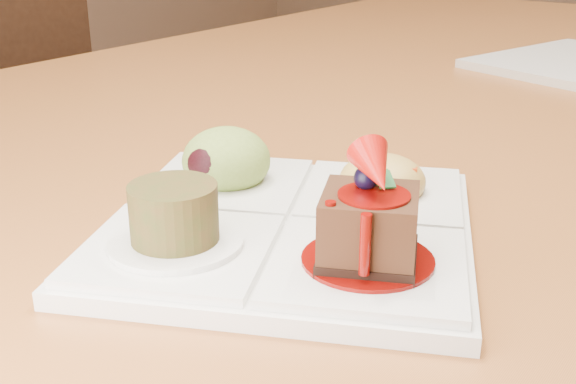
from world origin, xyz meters
The scene contains 3 objects.
dining_table centered at (0.00, 0.00, 0.68)m, with size 1.00×1.80×0.75m.
chair_left centered at (-0.69, -0.25, 0.55)m, with size 0.51×0.51×0.97m.
sampler_plate centered at (0.17, -0.60, 0.77)m, with size 0.33×0.33×0.10m.
Camera 1 is at (0.44, -0.98, 0.96)m, focal length 45.00 mm.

